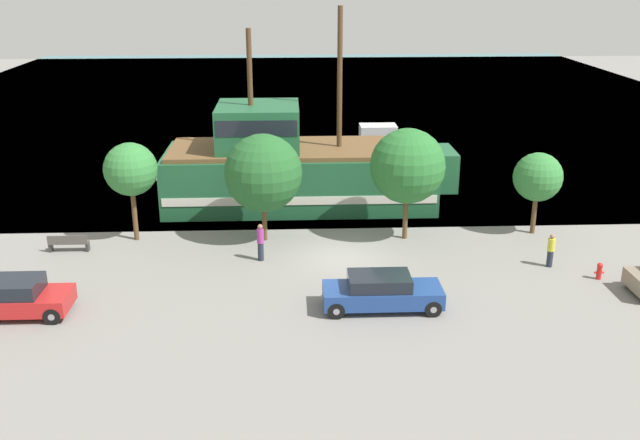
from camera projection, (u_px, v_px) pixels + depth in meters
The scene contains 15 objects.
ground_plane at pixel (341, 258), 33.28m from camera, with size 160.00×160.00×0.00m, color gray.
water_surface at pixel (311, 98), 74.73m from camera, with size 80.00×80.00×0.00m, color teal.
pirate_ship at pixel (296, 168), 40.27m from camera, with size 16.30×5.75×10.95m.
moored_boat_dockside at pixel (199, 166), 46.22m from camera, with size 5.49×1.94×1.84m.
moored_boat_outer at pixel (383, 143), 52.08m from camera, with size 6.60×2.24×2.07m.
parked_car_curb_front at pixel (382, 292), 28.11m from camera, with size 4.70×1.82×1.45m.
parked_car_curb_mid at pixel (17, 298), 27.61m from camera, with size 3.98×1.96×1.48m.
fire_hydrant at pixel (599, 270), 30.91m from camera, with size 0.42×0.25×0.76m.
bench_promenade_east at pixel (68, 243), 33.91m from camera, with size 1.86×0.45×0.85m.
pedestrian_walking_near at pixel (551, 250), 32.10m from camera, with size 0.32×0.32×1.56m.
pedestrian_walking_far at pixel (260, 242), 32.74m from camera, with size 0.32×0.32×1.78m.
tree_row_east at pixel (131, 170), 34.39m from camera, with size 2.58×2.58×4.92m.
tree_row_mideast at pixel (263, 173), 34.40m from camera, with size 3.79×3.79×5.35m.
tree_row_midwest at pixel (407, 166), 34.52m from camera, with size 3.67×3.67×5.57m.
tree_row_west at pixel (538, 177), 35.49m from camera, with size 2.44×2.44×4.19m.
Camera 1 is at (-2.34, -30.71, 12.76)m, focal length 40.00 mm.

